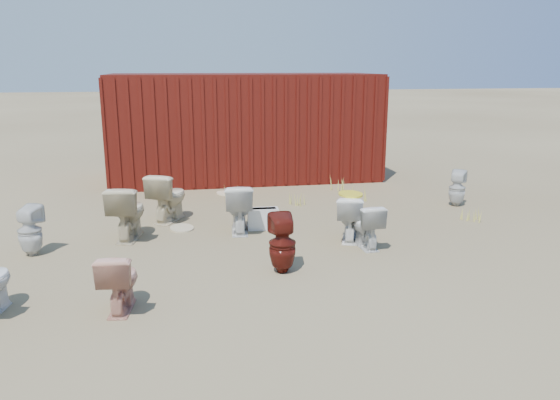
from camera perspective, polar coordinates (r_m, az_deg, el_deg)
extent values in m
plane|color=brown|center=(8.08, 0.77, -4.80)|extent=(100.00, 100.00, 0.00)
cube|color=#54150E|center=(12.86, -3.72, 7.69)|extent=(6.00, 2.40, 2.40)
imported|color=tan|center=(6.18, -16.43, -8.10)|extent=(0.45, 0.70, 0.67)
imported|color=silver|center=(8.66, -4.34, -0.83)|extent=(0.50, 0.80, 0.79)
imported|color=#57150E|center=(6.96, 0.24, -4.58)|extent=(0.36, 0.36, 0.77)
imported|color=silver|center=(8.02, 8.99, -2.65)|extent=(0.41, 0.66, 0.66)
imported|color=silver|center=(8.34, -24.68, -2.94)|extent=(0.42, 0.43, 0.71)
imported|color=#C5B590|center=(8.61, -15.64, -1.22)|extent=(0.62, 0.90, 0.84)
imported|color=beige|center=(9.45, -11.60, 0.33)|extent=(0.79, 0.94, 0.83)
imported|color=white|center=(8.31, 7.31, -1.83)|extent=(0.59, 0.78, 0.70)
imported|color=silver|center=(10.79, 18.02, 1.18)|extent=(0.43, 0.43, 0.68)
ellipsoid|color=gold|center=(8.22, 7.39, 0.62)|extent=(0.36, 0.45, 0.02)
cube|color=silver|center=(8.83, -1.81, -1.97)|extent=(0.51, 0.22, 0.35)
ellipsoid|color=#C5B68E|center=(9.03, -10.22, -2.90)|extent=(0.45, 0.55, 0.02)
ellipsoid|color=beige|center=(11.34, -5.66, 0.70)|extent=(0.54, 0.58, 0.02)
cone|color=#A7A143|center=(10.51, -15.94, -0.10)|extent=(0.36, 0.36, 0.28)
cone|color=#A7A143|center=(10.35, 1.72, 0.15)|extent=(0.32, 0.32, 0.26)
cone|color=#A7A143|center=(10.82, 8.30, 0.70)|extent=(0.36, 0.36, 0.29)
cone|color=#A7A143|center=(10.91, -5.05, 0.75)|extent=(0.30, 0.30, 0.23)
cone|color=#A7A143|center=(11.65, 5.82, 1.69)|extent=(0.34, 0.34, 0.28)
cone|color=#A7A143|center=(9.89, 19.42, -1.40)|extent=(0.28, 0.28, 0.23)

